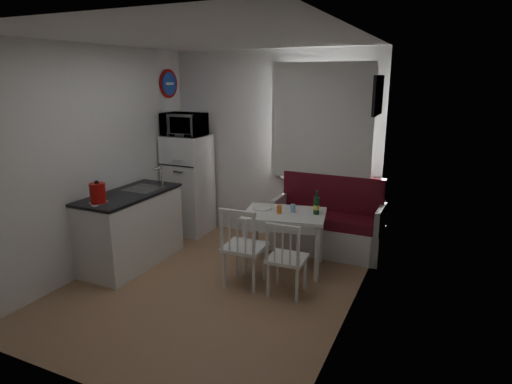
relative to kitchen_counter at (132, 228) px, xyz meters
The scene contains 22 objects.
floor 1.29m from the kitchen_counter, ahead, with size 3.00×3.50×0.02m, color tan.
ceiling 2.46m from the kitchen_counter, ahead, with size 3.00×3.50×0.02m, color white.
wall_back 2.17m from the kitchen_counter, 53.04° to the left, with size 3.00×0.02×2.60m, color white.
wall_front 2.41m from the kitchen_counter, 57.81° to the right, with size 3.00×0.02×2.60m, color white.
wall_left 0.91m from the kitchen_counter, 152.61° to the right, with size 0.02×3.50×2.60m, color white.
wall_right 2.83m from the kitchen_counter, ahead, with size 0.02×3.50×2.60m, color white.
window 2.72m from the kitchen_counter, 39.47° to the left, with size 1.22×0.06×1.47m, color white.
curtain 2.71m from the kitchen_counter, 38.19° to the left, with size 1.35×0.02×1.50m, color white.
kitchen_counter is the anchor object (origin of this frame).
wall_sign 2.15m from the kitchen_counter, 101.80° to the left, with size 0.40×0.40×0.03m, color #1C42AA.
picture_frame 3.25m from the kitchen_counter, 19.45° to the left, with size 0.04×0.52×0.42m, color black.
bench 2.50m from the kitchen_counter, 32.98° to the left, with size 1.41×0.54×1.01m.
dining_table 1.88m from the kitchen_counter, 19.70° to the left, with size 1.05×0.83×0.70m.
chair_left 1.51m from the kitchen_counter, ahead, with size 0.45×0.43×0.49m.
chair_right 2.01m from the kitchen_counter, ahead, with size 0.40×0.38×0.44m.
fridge 1.27m from the kitchen_counter, 89.10° to the left, with size 0.58×0.58×1.44m, color white.
microwave 1.65m from the kitchen_counter, 89.06° to the left, with size 0.57×0.39×0.32m, color white.
kettle 0.79m from the kitchen_counter, 84.72° to the right, with size 0.20×0.20×0.27m, color #B9100E.
wine_bottle 2.27m from the kitchen_counter, 19.09° to the left, with size 0.07×0.07×0.29m, color #164724, non-canonical shape.
drinking_glass_orange 1.83m from the kitchen_counter, 18.74° to the left, with size 0.06×0.06×0.10m, color orange.
drinking_glass_blue 1.98m from the kitchen_counter, 20.29° to the left, with size 0.06×0.06×0.10m, color #89BDE9.
plate 1.62m from the kitchen_counter, 24.01° to the left, with size 0.23×0.23×0.02m, color white.
Camera 1 is at (2.24, -3.69, 2.24)m, focal length 30.00 mm.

